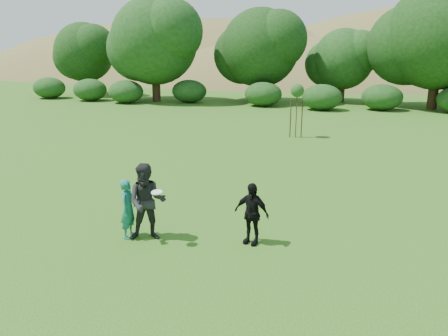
# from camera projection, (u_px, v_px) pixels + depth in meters

# --- Properties ---
(ground) EXTENTS (120.00, 120.00, 0.00)m
(ground) POSITION_uv_depth(u_px,v_px,m) (192.00, 241.00, 10.97)
(ground) COLOR #19470C
(ground) RESTS_ON ground
(player_teal) EXTENTS (0.39, 0.57, 1.53)m
(player_teal) POSITION_uv_depth(u_px,v_px,m) (128.00, 209.00, 11.00)
(player_teal) COLOR #18705F
(player_teal) RESTS_ON ground
(player_grey) EXTENTS (1.15, 1.01, 1.97)m
(player_grey) POSITION_uv_depth(u_px,v_px,m) (147.00, 202.00, 10.82)
(player_grey) COLOR black
(player_grey) RESTS_ON ground
(player_black) EXTENTS (0.98, 0.60, 1.56)m
(player_black) POSITION_uv_depth(u_px,v_px,m) (251.00, 213.00, 10.64)
(player_black) COLOR black
(player_black) RESTS_ON ground
(frisbee) EXTENTS (0.27, 0.27, 0.06)m
(frisbee) POSITION_uv_depth(u_px,v_px,m) (157.00, 192.00, 10.38)
(frisbee) COLOR white
(frisbee) RESTS_ON ground
(sapling) EXTENTS (0.70, 0.70, 2.85)m
(sapling) POSITION_uv_depth(u_px,v_px,m) (297.00, 92.00, 22.95)
(sapling) COLOR #3C2617
(sapling) RESTS_ON ground
(hillside) EXTENTS (150.00, 72.00, 52.00)m
(hillside) POSITION_uv_depth(u_px,v_px,m) (319.00, 144.00, 77.85)
(hillside) COLOR olive
(hillside) RESTS_ON ground
(tree_row) EXTENTS (53.92, 10.38, 9.62)m
(tree_row) POSITION_uv_depth(u_px,v_px,m) (347.00, 45.00, 35.46)
(tree_row) COLOR #3A2616
(tree_row) RESTS_ON ground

